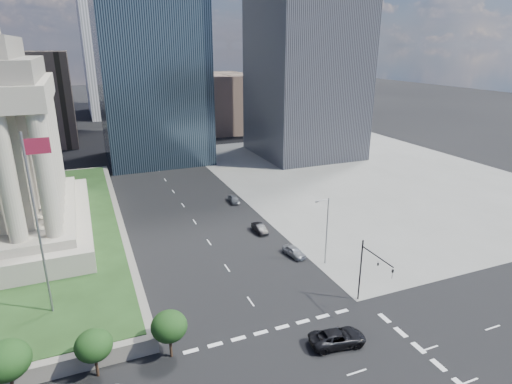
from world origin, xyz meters
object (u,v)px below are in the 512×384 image
traffic_signal_ne (370,268)px  parked_sedan_mid (260,228)px  parked_sedan_far (234,199)px  street_lamp_north (326,227)px  pickup_truck (338,338)px  parked_sedan_near (294,251)px  flagpole (38,217)px

traffic_signal_ne → parked_sedan_mid: 25.50m
parked_sedan_far → parked_sedan_mid: bearing=-88.2°
street_lamp_north → traffic_signal_ne: bearing=-94.2°
pickup_truck → parked_sedan_far: size_ratio=1.41×
parked_sedan_near → parked_sedan_mid: parked_sedan_near is taller
flagpole → traffic_signal_ne: size_ratio=2.50×
street_lamp_north → parked_sedan_mid: 15.06m
traffic_signal_ne → parked_sedan_mid: bearing=98.0°
traffic_signal_ne → parked_sedan_mid: (-3.50, 24.84, -4.56)m
flagpole → traffic_signal_ne: bearing=-16.7°
parked_sedan_near → parked_sedan_mid: 9.94m
pickup_truck → parked_sedan_near: pickup_truck is taller
traffic_signal_ne → street_lamp_north: 11.34m
parked_sedan_mid → parked_sedan_far: parked_sedan_far is taller
traffic_signal_ne → parked_sedan_far: traffic_signal_ne is taller
flagpole → parked_sedan_near: flagpole is taller
street_lamp_north → pickup_truck: (-7.85, -15.81, -4.83)m
parked_sedan_mid → parked_sedan_far: size_ratio=1.00×
street_lamp_north → flagpole: bearing=-178.4°
pickup_truck → parked_sedan_mid: bearing=1.5°
parked_sedan_near → parked_sedan_mid: size_ratio=1.02×
traffic_signal_ne → parked_sedan_near: 15.81m
flagpole → traffic_signal_ne: 36.69m
street_lamp_north → parked_sedan_near: 6.82m
parked_sedan_near → parked_sedan_far: 25.04m
traffic_signal_ne → parked_sedan_near: traffic_signal_ne is taller
flagpole → parked_sedan_mid: (30.83, 14.54, -12.42)m
flagpole → parked_sedan_mid: size_ratio=4.75×
parked_sedan_near → traffic_signal_ne: bearing=-92.0°
flagpole → parked_sedan_mid: flagpole is taller
parked_sedan_near → street_lamp_north: bearing=-61.6°
traffic_signal_ne → pickup_truck: traffic_signal_ne is taller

